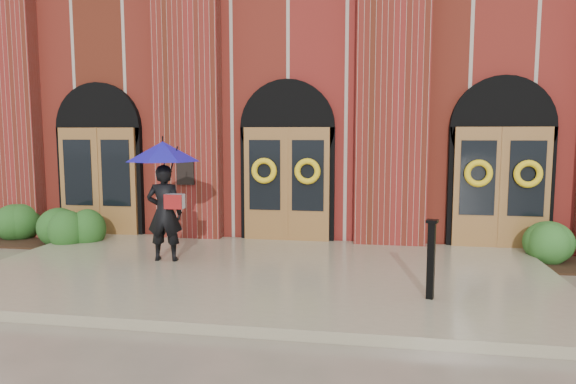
# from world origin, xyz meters

# --- Properties ---
(ground) EXTENTS (90.00, 90.00, 0.00)m
(ground) POSITION_xyz_m (0.00, 0.00, 0.00)
(ground) COLOR gray
(ground) RESTS_ON ground
(landing) EXTENTS (10.00, 5.30, 0.15)m
(landing) POSITION_xyz_m (0.00, 0.15, 0.07)
(landing) COLOR gray
(landing) RESTS_ON ground
(church_building) EXTENTS (16.20, 12.53, 7.00)m
(church_building) POSITION_xyz_m (0.00, 8.78, 3.50)
(church_building) COLOR maroon
(church_building) RESTS_ON ground
(man_with_umbrella) EXTENTS (1.54, 1.54, 2.22)m
(man_with_umbrella) POSITION_xyz_m (-1.92, 0.49, 1.70)
(man_with_umbrella) COLOR black
(man_with_umbrella) RESTS_ON landing
(metal_post) EXTENTS (0.19, 0.19, 1.15)m
(metal_post) POSITION_xyz_m (2.73, -1.01, 0.75)
(metal_post) COLOR black
(metal_post) RESTS_ON landing
(hedge_wall_left) EXTENTS (3.16, 1.26, 0.81)m
(hedge_wall_left) POSITION_xyz_m (-5.20, 2.20, 0.41)
(hedge_wall_left) COLOR #214C19
(hedge_wall_left) RESTS_ON ground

